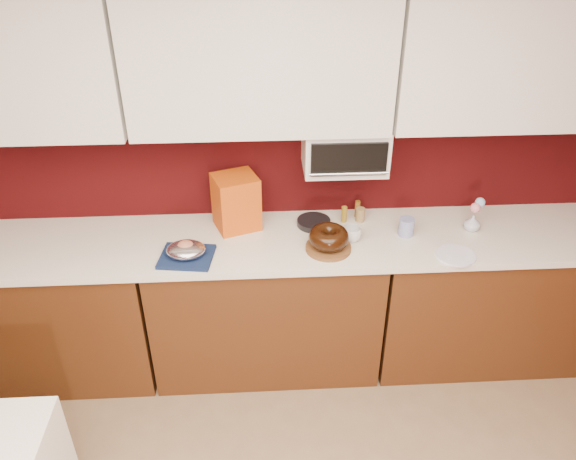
{
  "coord_description": "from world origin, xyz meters",
  "views": [
    {
      "loc": [
        -0.02,
        -0.7,
        2.6
      ],
      "look_at": [
        0.13,
        1.84,
        1.02
      ],
      "focal_mm": 35.0,
      "sensor_mm": 36.0,
      "label": 1
    }
  ],
  "objects_px": {
    "toaster_oven": "(345,147)",
    "pandoro_box": "(236,202)",
    "coffee_mug": "(352,233)",
    "foil_ham_nest": "(186,250)",
    "blue_jar": "(406,227)",
    "bundt_cake": "(329,237)",
    "flower_vase": "(473,222)"
  },
  "relations": [
    {
      "from": "foil_ham_nest",
      "to": "blue_jar",
      "type": "distance_m",
      "value": 1.23
    },
    {
      "from": "foil_ham_nest",
      "to": "blue_jar",
      "type": "bearing_deg",
      "value": 7.8
    },
    {
      "from": "toaster_oven",
      "to": "foil_ham_nest",
      "type": "height_order",
      "value": "toaster_oven"
    },
    {
      "from": "bundt_cake",
      "to": "flower_vase",
      "type": "height_order",
      "value": "bundt_cake"
    },
    {
      "from": "flower_vase",
      "to": "coffee_mug",
      "type": "bearing_deg",
      "value": -174.29
    },
    {
      "from": "toaster_oven",
      "to": "blue_jar",
      "type": "distance_m",
      "value": 0.57
    },
    {
      "from": "coffee_mug",
      "to": "foil_ham_nest",
      "type": "bearing_deg",
      "value": -172.27
    },
    {
      "from": "coffee_mug",
      "to": "blue_jar",
      "type": "bearing_deg",
      "value": 8.0
    },
    {
      "from": "flower_vase",
      "to": "bundt_cake",
      "type": "bearing_deg",
      "value": -169.76
    },
    {
      "from": "coffee_mug",
      "to": "bundt_cake",
      "type": "bearing_deg",
      "value": -149.55
    },
    {
      "from": "pandoro_box",
      "to": "flower_vase",
      "type": "bearing_deg",
      "value": -25.1
    },
    {
      "from": "blue_jar",
      "to": "bundt_cake",
      "type": "bearing_deg",
      "value": -164.5
    },
    {
      "from": "pandoro_box",
      "to": "coffee_mug",
      "type": "distance_m",
      "value": 0.68
    },
    {
      "from": "bundt_cake",
      "to": "pandoro_box",
      "type": "xyz_separation_m",
      "value": [
        -0.5,
        0.28,
        0.08
      ]
    },
    {
      "from": "pandoro_box",
      "to": "foil_ham_nest",
      "type": "bearing_deg",
      "value": -149.4
    },
    {
      "from": "toaster_oven",
      "to": "flower_vase",
      "type": "height_order",
      "value": "toaster_oven"
    },
    {
      "from": "toaster_oven",
      "to": "foil_ham_nest",
      "type": "distance_m",
      "value": 1.02
    },
    {
      "from": "toaster_oven",
      "to": "flower_vase",
      "type": "relative_size",
      "value": 4.09
    },
    {
      "from": "toaster_oven",
      "to": "coffee_mug",
      "type": "distance_m",
      "value": 0.47
    },
    {
      "from": "bundt_cake",
      "to": "foil_ham_nest",
      "type": "relative_size",
      "value": 1.06
    },
    {
      "from": "blue_jar",
      "to": "flower_vase",
      "type": "xyz_separation_m",
      "value": [
        0.39,
        0.03,
        0.0
      ]
    },
    {
      "from": "toaster_oven",
      "to": "pandoro_box",
      "type": "bearing_deg",
      "value": -179.07
    },
    {
      "from": "toaster_oven",
      "to": "flower_vase",
      "type": "xyz_separation_m",
      "value": [
        0.74,
        -0.13,
        -0.42
      ]
    },
    {
      "from": "blue_jar",
      "to": "pandoro_box",
      "type": "bearing_deg",
      "value": 171.08
    },
    {
      "from": "toaster_oven",
      "to": "flower_vase",
      "type": "bearing_deg",
      "value": -10.28
    },
    {
      "from": "pandoro_box",
      "to": "coffee_mug",
      "type": "xyz_separation_m",
      "value": [
        0.64,
        -0.19,
        -0.11
      ]
    },
    {
      "from": "coffee_mug",
      "to": "flower_vase",
      "type": "xyz_separation_m",
      "value": [
        0.7,
        0.07,
        0.0
      ]
    },
    {
      "from": "toaster_oven",
      "to": "pandoro_box",
      "type": "height_order",
      "value": "toaster_oven"
    },
    {
      "from": "toaster_oven",
      "to": "flower_vase",
      "type": "distance_m",
      "value": 0.86
    },
    {
      "from": "pandoro_box",
      "to": "flower_vase",
      "type": "distance_m",
      "value": 1.35
    },
    {
      "from": "flower_vase",
      "to": "foil_ham_nest",
      "type": "bearing_deg",
      "value": -173.15
    },
    {
      "from": "toaster_oven",
      "to": "bundt_cake",
      "type": "bearing_deg",
      "value": -110.26
    }
  ]
}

